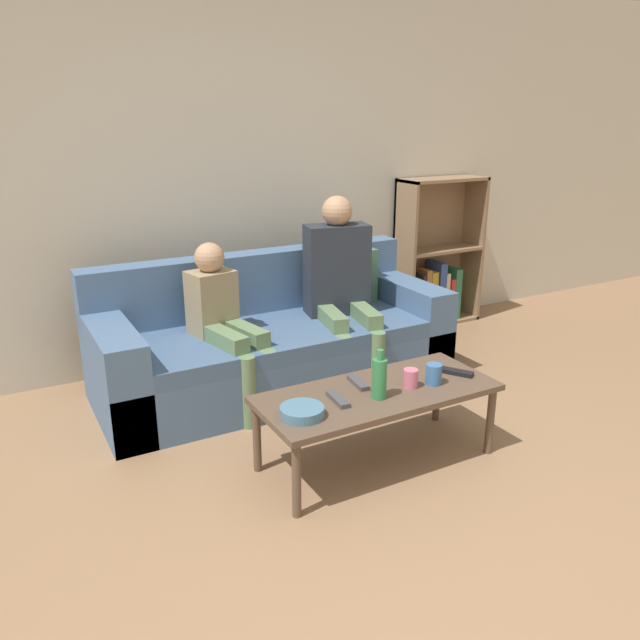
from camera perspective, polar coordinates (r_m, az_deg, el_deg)
ground_plane at (r=2.62m, az=11.59°, el=-21.07°), size 22.00×22.00×0.00m
wall_back at (r=4.28m, az=-10.26°, el=13.37°), size 12.00×0.06×2.60m
couch at (r=3.93m, az=-4.22°, el=-2.17°), size 2.17×0.86×0.80m
bookshelf at (r=5.18m, az=10.30°, el=4.62°), size 0.72×0.28×1.18m
coffee_table at (r=3.04m, az=5.29°, el=-7.06°), size 1.18×0.50×0.39m
person_adult at (r=3.95m, az=1.85°, el=3.91°), size 0.47×0.66×1.17m
person_child at (r=3.62m, az=-8.81°, el=0.30°), size 0.35×0.63×0.95m
cup_near at (r=3.11m, az=10.36°, el=-4.89°), size 0.08×0.08×0.10m
cup_far at (r=3.06m, az=8.28°, el=-5.30°), size 0.07×0.07×0.09m
tv_remote_0 at (r=3.08m, az=3.51°, el=-5.73°), size 0.07×0.17×0.02m
tv_remote_1 at (r=2.90m, az=1.66°, el=-7.25°), size 0.06×0.17×0.02m
tv_remote_2 at (r=3.26m, az=12.35°, el=-4.68°), size 0.13×0.17×0.02m
snack_bowl at (r=2.76m, az=-1.66°, el=-8.38°), size 0.20×0.20×0.05m
bottle at (r=2.91m, az=5.46°, el=-5.28°), size 0.07×0.07×0.24m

